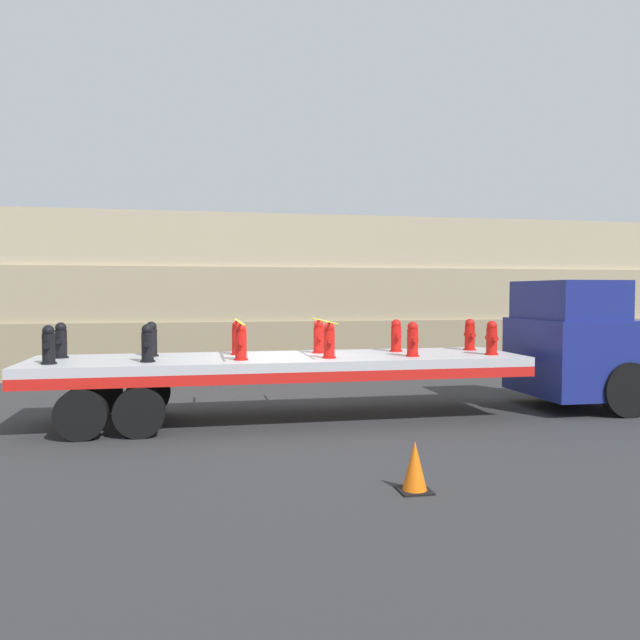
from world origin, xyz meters
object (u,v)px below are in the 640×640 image
Objects in this scene: fire_hydrant_black_near_0 at (49,345)px; fire_hydrant_red_far_4 at (396,336)px; traffic_cone at (415,467)px; fire_hydrant_black_far_0 at (61,341)px; fire_hydrant_black_far_1 at (152,340)px; truck_cab at (578,344)px; fire_hydrant_red_near_2 at (241,342)px; fire_hydrant_red_near_3 at (329,341)px; fire_hydrant_red_far_3 at (319,337)px; fire_hydrant_black_near_1 at (148,344)px; fire_hydrant_red_far_2 at (237,338)px; fire_hydrant_red_near_5 at (492,338)px; flatbed_trailer at (254,368)px; fire_hydrant_red_far_5 at (470,335)px; fire_hydrant_red_near_4 at (413,340)px.

fire_hydrant_black_near_0 and fire_hydrant_red_far_4 have the same top height.
fire_hydrant_black_far_0 is at bearing 134.70° from traffic_cone.
truck_cab is at bearing -3.27° from fire_hydrant_black_far_1.
fire_hydrant_black_far_1 and fire_hydrant_red_far_4 have the same top height.
truck_cab is 4.27× the size of traffic_cone.
fire_hydrant_red_near_2 is at bearing -162.98° from fire_hydrant_red_far_4.
fire_hydrant_black_far_0 and fire_hydrant_red_near_3 have the same top height.
truck_cab is 7.59m from traffic_cone.
fire_hydrant_red_far_3 is at bearing 180.00° from fire_hydrant_red_far_4.
fire_hydrant_black_near_1 is (1.74, -1.07, 0.00)m from fire_hydrant_black_far_0.
fire_hydrant_red_near_2 is 1.00× the size of fire_hydrant_red_far_3.
fire_hydrant_black_near_0 and fire_hydrant_red_far_2 have the same top height.
fire_hydrant_black_near_0 and fire_hydrant_black_near_1 have the same top height.
fire_hydrant_red_far_3 is at bearing 0.00° from fire_hydrant_black_far_0.
fire_hydrant_black_near_1 is 5.90m from traffic_cone.
fire_hydrant_red_far_4 is (1.74, 0.00, 0.00)m from fire_hydrant_red_far_3.
truck_cab is at bearing 5.20° from fire_hydrant_red_near_3.
truck_cab is 2.44m from fire_hydrant_red_near_5.
fire_hydrant_black_far_1 and fire_hydrant_red_near_2 have the same top height.
fire_hydrant_red_far_4 is 1.00× the size of fire_hydrant_red_near_5.
fire_hydrant_black_far_0 and fire_hydrant_red_near_5 have the same top height.
fire_hydrant_black_far_1 is at bearing 176.73° from truck_cab.
fire_hydrant_red_near_2 is 3.64m from fire_hydrant_red_far_4.
fire_hydrant_black_near_1 reaches higher than flatbed_trailer.
fire_hydrant_black_near_0 and fire_hydrant_red_far_5 have the same top height.
fire_hydrant_black_near_0 is at bearing 180.00° from fire_hydrant_red_near_5.
fire_hydrant_red_near_2 is 3.48m from fire_hydrant_red_near_4.
fire_hydrant_black_near_0 is 7.11m from traffic_cone.
fire_hydrant_black_far_1 reaches higher than flatbed_trailer.
fire_hydrant_red_near_3 is at bearing -162.98° from fire_hydrant_red_far_5.
fire_hydrant_black_near_1 is 2.04m from fire_hydrant_red_far_2.
flatbed_trailer is 13.89× the size of fire_hydrant_red_far_4.
fire_hydrant_red_near_5 reaches higher than traffic_cone.
fire_hydrant_black_near_0 is 5.22m from fire_hydrant_red_near_3.
fire_hydrant_black_near_1 is 1.74m from fire_hydrant_red_near_2.
fire_hydrant_red_far_3 is (-5.85, 0.53, 0.20)m from truck_cab.
fire_hydrant_black_far_1 is 1.00× the size of fire_hydrant_red_far_5.
fire_hydrant_red_far_2 is 2.04m from fire_hydrant_red_near_3.
fire_hydrant_red_near_5 is 1.00× the size of fire_hydrant_red_far_5.
flatbed_trailer is at bearing -8.01° from fire_hydrant_black_far_0.
fire_hydrant_red_near_3 is (3.48, 0.00, 0.00)m from fire_hydrant_black_near_1.
fire_hydrant_red_near_4 is at bearing -90.00° from fire_hydrant_red_far_4.
fire_hydrant_black_far_1 and fire_hydrant_red_far_5 have the same top height.
fire_hydrant_red_near_2 reaches higher than flatbed_trailer.
fire_hydrant_red_near_5 is at bearing 0.00° from fire_hydrant_red_near_2.
fire_hydrant_black_near_0 is at bearing -171.99° from flatbed_trailer.
fire_hydrant_red_near_4 is 1.00× the size of fire_hydrant_red_far_4.
fire_hydrant_red_far_3 is at bearing 174.80° from truck_cab.
fire_hydrant_red_near_3 is (-5.85, -0.53, 0.20)m from truck_cab.
traffic_cone is (0.20, -4.41, -1.31)m from fire_hydrant_red_near_3.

